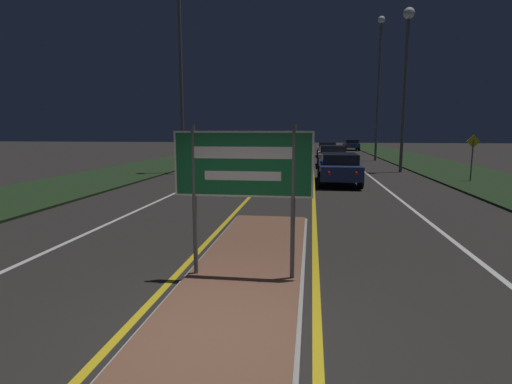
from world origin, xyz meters
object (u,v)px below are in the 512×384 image
Objects in this scene: car_receding_1 at (332,155)px; warning_sign at (472,153)px; car_approaching_1 at (258,155)px; car_approaching_2 at (247,147)px; streetlight_left_near at (180,47)px; car_receding_0 at (339,167)px; car_approaching_0 at (235,165)px; highway_sign at (243,171)px; streetlight_right_far at (379,70)px; streetlight_right_near at (406,58)px; car_receding_3 at (351,144)px; car_receding_2 at (327,149)px.

car_receding_1 is 9.98m from warning_sign.
car_approaching_2 is at bearing 102.10° from car_approaching_1.
car_approaching_2 is at bearing 122.85° from warning_sign.
streetlight_left_near is 10.94m from car_receding_0.
streetlight_left_near is 2.59× the size of car_approaching_0.
car_approaching_2 is at bearing 99.11° from highway_sign.
car_receding_0 is at bearing -59.49° from car_approaching_1.
car_receding_1 is (8.60, 5.99, -6.19)m from streetlight_left_near.
streetlight_left_near is at bearing 111.30° from highway_sign.
car_approaching_1 is at bearing 147.80° from warning_sign.
car_approaching_0 is (-2.48, 12.32, -0.97)m from highway_sign.
car_approaching_0 is at bearing -43.00° from streetlight_left_near.
highway_sign is at bearing -121.64° from warning_sign.
streetlight_right_far is 15.10m from warning_sign.
car_approaching_2 is at bearing 88.95° from streetlight_left_near.
car_approaching_2 is at bearing 124.43° from streetlight_right_near.
streetlight_right_near is at bearing -55.57° from car_approaching_2.
car_receding_0 is at bearing 2.85° from car_approaching_0.
warning_sign is (2.51, -31.61, 0.65)m from car_receding_3.
car_approaching_2 is at bearing 145.19° from streetlight_right_far.
car_approaching_2 is (-8.07, 23.35, 0.02)m from car_receding_0.
car_approaching_1 reaches higher than car_receding_1.
highway_sign is 21.89m from car_receding_1.
car_receding_1 is 1.04× the size of car_receding_3.
streetlight_right_near is 7.66m from car_receding_1.
car_receding_3 is 2.02× the size of warning_sign.
highway_sign is 0.59× the size of car_approaching_1.
car_receding_3 is at bearing 90.75° from streetlight_right_far.
streetlight_left_near reaches higher than car_receding_2.
highway_sign is 28.77m from streetlight_right_far.
warning_sign is at bearing -80.61° from streetlight_right_far.
car_receding_2 is (-3.80, 13.86, -5.75)m from streetlight_right_near.
streetlight_right_near is 4.29× the size of warning_sign.
car_receding_1 is (-3.82, 3.38, -5.72)m from streetlight_right_near.
streetlight_right_far is at bearing 77.27° from highway_sign.
streetlight_right_far reaches higher than car_receding_1.
car_approaching_2 reaches higher than car_receding_2.
car_receding_2 is 9.04m from car_approaching_2.
car_approaching_0 is (-4.79, -0.24, 0.08)m from car_receding_0.
streetlight_right_near is at bearing 34.49° from car_approaching_0.
streetlight_left_near is 8.71m from car_approaching_1.
streetlight_right_far reaches higher than car_receding_2.
car_receding_0 is at bearing -70.93° from car_approaching_2.
streetlight_left_near is 2.62× the size of car_approaching_1.
car_approaching_0 is (-8.48, -33.09, 0.11)m from car_receding_3.
streetlight_left_near is 21.11m from car_approaching_2.
car_receding_1 is at bearing 89.03° from car_receding_0.
warning_sign is (10.99, 1.48, 0.54)m from car_approaching_0.
streetlight_right_far reaches higher than streetlight_right_near.
car_receding_3 is at bearing 75.10° from car_receding_2.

